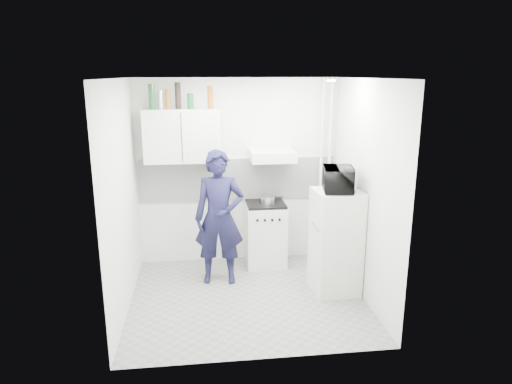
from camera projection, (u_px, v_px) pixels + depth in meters
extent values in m
plane|color=gray|center=(247.00, 297.00, 5.56)|extent=(2.80, 2.80, 0.00)
plane|color=white|center=(246.00, 78.00, 4.91)|extent=(2.80, 2.80, 0.00)
plane|color=beige|center=(238.00, 172.00, 6.44)|extent=(2.80, 0.00, 2.80)
plane|color=beige|center=(122.00, 199.00, 5.07)|extent=(0.00, 2.60, 2.60)
plane|color=beige|center=(364.00, 191.00, 5.40)|extent=(0.00, 2.60, 2.60)
imported|color=black|center=(219.00, 218.00, 5.80)|extent=(0.67, 0.48, 1.74)
cube|color=silver|center=(265.00, 235.00, 6.46)|extent=(0.55, 0.55, 0.88)
cube|color=silver|center=(336.00, 242.00, 5.60)|extent=(0.57, 0.57, 1.30)
cube|color=black|center=(266.00, 204.00, 6.34)|extent=(0.53, 0.53, 0.03)
cylinder|color=silver|center=(268.00, 200.00, 6.28)|extent=(0.19, 0.19, 0.11)
imported|color=black|center=(338.00, 179.00, 5.40)|extent=(0.56, 0.43, 0.28)
cylinder|color=#144C1E|center=(152.00, 97.00, 5.87)|extent=(0.08, 0.08, 0.32)
cylinder|color=silver|center=(161.00, 100.00, 5.89)|extent=(0.06, 0.06, 0.24)
cylinder|color=brown|center=(168.00, 99.00, 5.90)|extent=(0.06, 0.06, 0.26)
cylinder|color=black|center=(178.00, 96.00, 5.91)|extent=(0.08, 0.08, 0.34)
cylinder|color=#144C1E|center=(190.00, 101.00, 5.94)|extent=(0.08, 0.08, 0.20)
cylinder|color=brown|center=(210.00, 97.00, 5.96)|extent=(0.07, 0.07, 0.29)
cube|color=silver|center=(182.00, 136.00, 6.04)|extent=(1.00, 0.35, 0.70)
cube|color=silver|center=(272.00, 156.00, 6.18)|extent=(0.60, 0.50, 0.14)
cube|color=white|center=(238.00, 179.00, 6.45)|extent=(2.74, 0.03, 0.60)
cylinder|color=silver|center=(329.00, 171.00, 6.51)|extent=(0.05, 0.05, 2.60)
cylinder|color=silver|center=(321.00, 171.00, 6.50)|extent=(0.04, 0.04, 2.60)
cylinder|color=white|center=(331.00, 81.00, 5.23)|extent=(0.10, 0.10, 0.02)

